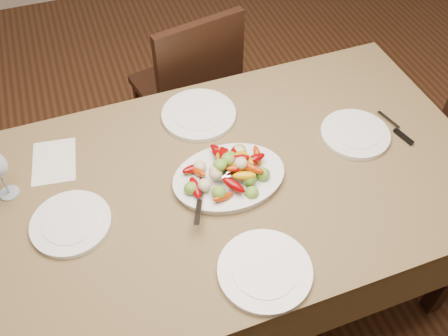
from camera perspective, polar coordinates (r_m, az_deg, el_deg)
name	(u,v)px	position (r m, az deg, el deg)	size (l,w,h in m)	color
floor	(271,324)	(2.29, 5.45, -17.29)	(6.00, 6.00, 0.00)	#402313
dining_table	(224,240)	(2.03, 0.00, -8.17)	(1.84, 1.04, 0.76)	brown
chair_far	(184,87)	(2.52, -4.62, 9.18)	(0.42, 0.42, 0.95)	black
serving_platter	(229,178)	(1.71, 0.57, -1.20)	(0.38, 0.28, 0.02)	white
roasted_vegetables	(229,168)	(1.67, 0.59, 0.05)	(0.31, 0.21, 0.09)	#6E0203
serving_spoon	(215,185)	(1.65, -1.07, -1.92)	(0.28, 0.06, 0.03)	#9EA0A8
plate_left	(71,223)	(1.68, -17.09, -6.08)	(0.26, 0.26, 0.02)	white
plate_right	(355,134)	(1.92, 14.75, 3.76)	(0.26, 0.26, 0.02)	white
plate_far	(199,115)	(1.94, -2.89, 6.10)	(0.29, 0.29, 0.02)	white
plate_near	(265,271)	(1.52, 4.68, -11.64)	(0.28, 0.28, 0.02)	white
wine_glass	(0,174)	(1.76, -24.27, -0.63)	(0.08, 0.08, 0.20)	#8C99A5
menu_card	(54,161)	(1.88, -18.85, 0.72)	(0.15, 0.21, 0.00)	silver
table_knife	(396,129)	(1.99, 19.10, 4.19)	(0.02, 0.20, 0.01)	#9EA0A8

